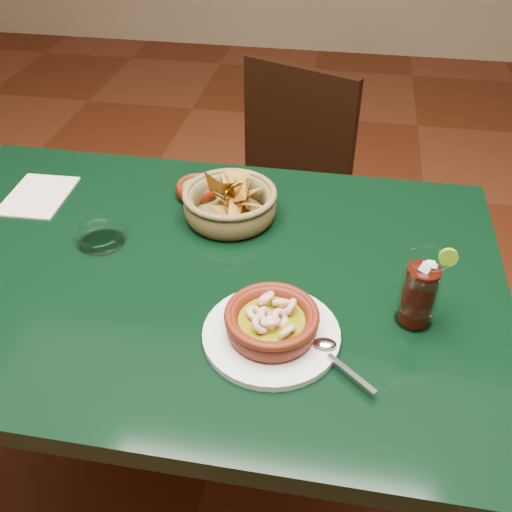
% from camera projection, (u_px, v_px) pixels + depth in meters
% --- Properties ---
extents(ground, '(7.00, 7.00, 0.00)m').
position_uv_depth(ground, '(207.00, 478.00, 1.56)').
color(ground, '#471C0C').
rests_on(ground, ground).
extents(dining_table, '(1.20, 0.80, 0.75)m').
position_uv_depth(dining_table, '(190.00, 304.00, 1.15)').
color(dining_table, black).
rests_on(dining_table, ground).
extents(dining_chair, '(0.52, 0.52, 0.86)m').
position_uv_depth(dining_chair, '(278.00, 199.00, 1.79)').
color(dining_chair, black).
rests_on(dining_chair, ground).
extents(shrimp_plate, '(0.29, 0.23, 0.07)m').
position_uv_depth(shrimp_plate, '(272.00, 325.00, 0.93)').
color(shrimp_plate, silver).
rests_on(shrimp_plate, dining_table).
extents(chip_basket, '(0.23, 0.23, 0.14)m').
position_uv_depth(chip_basket, '(230.00, 203.00, 1.20)').
color(chip_basket, brown).
rests_on(chip_basket, dining_table).
extents(guacamole_ramekin, '(0.12, 0.12, 0.04)m').
position_uv_depth(guacamole_ramekin, '(198.00, 189.00, 1.27)').
color(guacamole_ramekin, '#4C1408').
rests_on(guacamole_ramekin, dining_table).
extents(cola_drink, '(0.14, 0.14, 0.16)m').
position_uv_depth(cola_drink, '(420.00, 291.00, 0.93)').
color(cola_drink, white).
rests_on(cola_drink, dining_table).
extents(glass_ashtray, '(0.12, 0.12, 0.03)m').
position_uv_depth(glass_ashtray, '(101.00, 237.00, 1.14)').
color(glass_ashtray, white).
rests_on(glass_ashtray, dining_table).
extents(paper_menu, '(0.14, 0.18, 0.00)m').
position_uv_depth(paper_menu, '(38.00, 196.00, 1.28)').
color(paper_menu, beige).
rests_on(paper_menu, dining_table).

